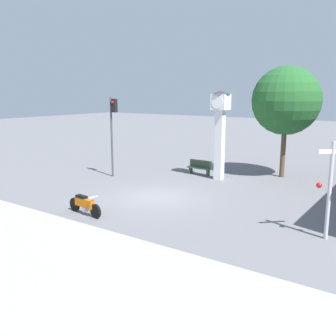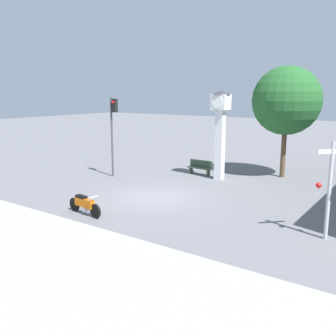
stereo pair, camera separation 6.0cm
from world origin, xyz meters
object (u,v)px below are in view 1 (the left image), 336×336
object	(u,v)px
clock_tower	(220,122)
traffic_light	(113,123)
railroad_crossing_signal	(330,187)
street_tree	(286,101)
motorcycle	(85,205)
bench	(200,167)

from	to	relation	value
clock_tower	traffic_light	size ratio (longest dim) A/B	1.08
railroad_crossing_signal	street_tree	size ratio (longest dim) A/B	0.52
motorcycle	bench	xyz separation A→B (m)	(0.01, 9.79, 0.05)
street_tree	bench	world-z (taller)	street_tree
motorcycle	bench	size ratio (longest dim) A/B	1.30
clock_tower	railroad_crossing_signal	world-z (taller)	clock_tower
railroad_crossing_signal	bench	world-z (taller)	railroad_crossing_signal
clock_tower	traffic_light	xyz separation A→B (m)	(-5.70, -3.05, -0.12)
traffic_light	railroad_crossing_signal	world-z (taller)	traffic_light
railroad_crossing_signal	motorcycle	bearing A→B (deg)	-161.54
traffic_light	railroad_crossing_signal	distance (m)	13.66
clock_tower	railroad_crossing_signal	distance (m)	9.88
clock_tower	street_tree	size ratio (longest dim) A/B	0.78
motorcycle	railroad_crossing_signal	bearing A→B (deg)	24.72
motorcycle	railroad_crossing_signal	distance (m)	9.73
motorcycle	clock_tower	size ratio (longest dim) A/B	0.39
motorcycle	street_tree	bearing A→B (deg)	75.83
clock_tower	bench	bearing A→B (deg)	162.92
traffic_light	motorcycle	bearing A→B (deg)	-56.80
motorcycle	traffic_light	size ratio (longest dim) A/B	0.42
railroad_crossing_signal	street_tree	bearing A→B (deg)	116.79
railroad_crossing_signal	bench	xyz separation A→B (m)	(-9.11, 6.74, -1.44)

